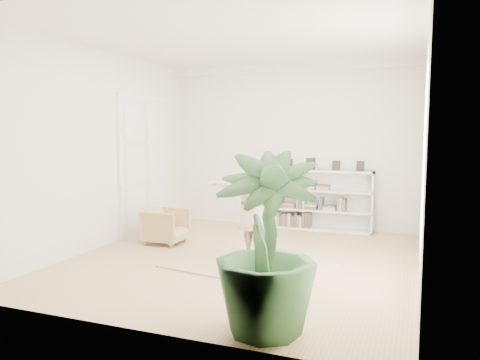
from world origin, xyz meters
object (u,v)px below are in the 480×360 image
at_px(bookshelf, 321,201).
at_px(armchair, 166,226).
at_px(rocker_board, 255,259).
at_px(houseplant, 266,243).
at_px(person, 255,210).

distance_m(bookshelf, armchair, 3.39).
bearing_deg(armchair, bookshelf, -49.27).
height_order(rocker_board, houseplant, houseplant).
bearing_deg(houseplant, bookshelf, 95.13).
xyz_separation_m(person, houseplant, (0.97, -2.45, 0.09)).
bearing_deg(person, bookshelf, -90.48).
bearing_deg(houseplant, armchair, 133.96).
distance_m(person, houseplant, 2.63).
xyz_separation_m(armchair, houseplant, (2.99, -3.10, 0.63)).
xyz_separation_m(bookshelf, rocker_board, (-0.48, -2.92, -0.57)).
relative_size(armchair, rocker_board, 1.42).
xyz_separation_m(bookshelf, person, (-0.48, -2.92, 0.24)).
bearing_deg(rocker_board, person, 174.89).
xyz_separation_m(rocker_board, person, (-0.00, 0.00, 0.81)).
bearing_deg(bookshelf, rocker_board, -99.41).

